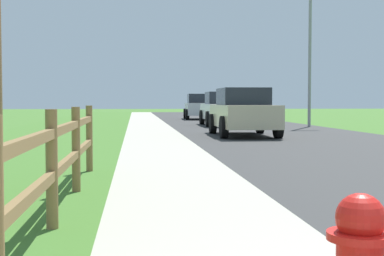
% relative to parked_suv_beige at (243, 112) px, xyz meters
% --- Properties ---
extents(ground_plane, '(120.00, 120.00, 0.00)m').
position_rel_parked_suv_beige_xyz_m(ground_plane, '(-2.03, 6.57, -0.82)').
color(ground_plane, '#407029').
extents(road_asphalt, '(7.00, 66.00, 0.01)m').
position_rel_parked_suv_beige_xyz_m(road_asphalt, '(1.47, 8.57, -0.82)').
color(road_asphalt, '#323232').
rests_on(road_asphalt, ground).
extents(curb_concrete, '(6.00, 66.00, 0.01)m').
position_rel_parked_suv_beige_xyz_m(curb_concrete, '(-5.03, 8.57, -0.82)').
color(curb_concrete, '#AEAB97').
rests_on(curb_concrete, ground).
extents(grass_verge, '(5.00, 66.00, 0.00)m').
position_rel_parked_suv_beige_xyz_m(grass_verge, '(-6.53, 8.57, -0.82)').
color(grass_verge, '#407029').
rests_on(grass_verge, ground).
extents(rail_fence, '(0.11, 8.79, 1.11)m').
position_rel_parked_suv_beige_xyz_m(rail_fence, '(-4.45, -13.88, -0.18)').
color(rail_fence, olive).
rests_on(rail_fence, ground).
extents(parked_suv_beige, '(2.01, 4.51, 1.63)m').
position_rel_parked_suv_beige_xyz_m(parked_suv_beige, '(0.00, 0.00, 0.00)').
color(parked_suv_beige, '#C6B793').
rests_on(parked_suv_beige, ground).
extents(parked_car_white, '(2.08, 4.59, 1.63)m').
position_rel_parked_suv_beige_xyz_m(parked_car_white, '(0.58, 8.02, -0.02)').
color(parked_car_white, white).
rests_on(parked_car_white, ground).
extents(parked_car_silver, '(2.22, 4.34, 1.65)m').
position_rel_parked_suv_beige_xyz_m(parked_car_silver, '(0.59, 17.70, -0.00)').
color(parked_car_silver, '#B7BABF').
rests_on(parked_car_silver, ground).
extents(street_lamp, '(1.17, 0.20, 6.33)m').
position_rel_parked_suv_beige_xyz_m(street_lamp, '(4.39, 6.26, 2.94)').
color(street_lamp, gray).
rests_on(street_lamp, ground).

